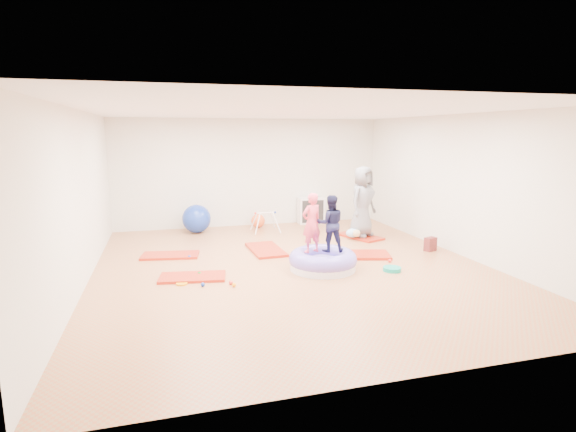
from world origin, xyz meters
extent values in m
cube|color=#B45D36|center=(0.00, 0.00, 0.00)|extent=(7.00, 8.00, 0.01)
cube|color=white|center=(0.00, 0.00, 2.80)|extent=(7.00, 8.00, 0.01)
cube|color=silver|center=(0.00, 4.00, 1.40)|extent=(7.00, 0.01, 2.80)
cube|color=silver|center=(0.00, -4.00, 1.40)|extent=(7.00, 0.01, 2.80)
cube|color=silver|center=(-3.50, 0.00, 1.40)|extent=(0.01, 8.00, 2.80)
cube|color=silver|center=(3.50, 0.00, 1.40)|extent=(0.01, 8.00, 2.80)
cube|color=#D44222|center=(-1.82, -0.19, 0.02)|extent=(1.17, 0.71, 0.05)
cube|color=#D44222|center=(-2.16, 1.33, 0.02)|extent=(1.18, 0.72, 0.05)
cube|color=#D44222|center=(-0.22, 1.25, 0.03)|extent=(0.68, 1.26, 0.05)
cube|color=#D44222|center=(1.44, 0.36, 0.03)|extent=(1.42, 0.98, 0.05)
cube|color=#D44222|center=(2.20, 1.87, 0.02)|extent=(0.91, 1.23, 0.05)
cylinder|color=white|center=(0.49, -0.28, 0.07)|extent=(1.19, 1.19, 0.13)
torus|color=#6F5FD4|center=(0.49, -0.28, 0.19)|extent=(1.23, 1.23, 0.33)
ellipsoid|color=#6F5FD4|center=(0.49, -0.28, 0.12)|extent=(0.65, 0.65, 0.29)
imported|color=#FA475E|center=(0.30, -0.19, 0.90)|extent=(0.45, 0.37, 1.08)
imported|color=#181838|center=(0.65, -0.21, 0.87)|extent=(0.57, 0.48, 1.03)
imported|color=slate|center=(2.22, 1.82, 0.86)|extent=(0.95, 0.86, 1.63)
ellipsoid|color=#9DCEFD|center=(1.97, 1.72, 0.15)|extent=(0.37, 0.24, 0.21)
sphere|color=#D7B377|center=(1.97, 1.55, 0.18)|extent=(0.17, 0.17, 0.17)
sphere|color=#22821E|center=(0.41, 0.41, 0.03)|extent=(0.07, 0.07, 0.07)
sphere|color=#22821E|center=(0.01, -0.42, 0.03)|extent=(0.07, 0.07, 0.07)
sphere|color=#1834A2|center=(-1.68, -0.66, 0.03)|extent=(0.07, 0.07, 0.07)
sphere|color=#22821E|center=(-1.69, -0.06, 0.03)|extent=(0.07, 0.07, 0.07)
sphere|color=#1834A2|center=(-1.80, 1.06, 0.03)|extent=(0.07, 0.07, 0.07)
sphere|color=red|center=(1.87, -0.22, 0.03)|extent=(0.07, 0.07, 0.07)
sphere|color=#FA9807|center=(-1.21, -0.81, 0.03)|extent=(0.07, 0.07, 0.07)
sphere|color=red|center=(-1.24, -0.69, 0.03)|extent=(0.07, 0.07, 0.07)
sphere|color=#1834A2|center=(-1.48, 3.41, 0.35)|extent=(0.70, 0.70, 0.70)
sphere|color=#FC5F28|center=(0.11, 3.60, 0.18)|extent=(0.36, 0.36, 0.36)
cylinder|color=white|center=(-0.07, 2.77, 0.27)|extent=(0.19, 0.20, 0.51)
cylinder|color=white|center=(-0.07, 3.21, 0.27)|extent=(0.19, 0.20, 0.51)
cylinder|color=white|center=(0.40, 2.77, 0.27)|extent=(0.19, 0.20, 0.51)
cylinder|color=white|center=(0.40, 3.21, 0.27)|extent=(0.19, 0.20, 0.51)
cylinder|color=white|center=(0.17, 2.99, 0.49)|extent=(0.49, 0.03, 0.03)
sphere|color=red|center=(-0.08, 2.99, 0.49)|extent=(0.06, 0.06, 0.06)
sphere|color=#1834A2|center=(0.41, 2.99, 0.49)|extent=(0.06, 0.06, 0.06)
cube|color=white|center=(1.62, 3.80, 0.35)|extent=(0.70, 0.34, 0.70)
cube|color=#262424|center=(1.62, 3.63, 0.35)|extent=(0.60, 0.02, 0.60)
cube|color=white|center=(1.62, 3.75, 0.35)|extent=(0.02, 0.24, 0.62)
cube|color=white|center=(1.62, 3.75, 0.35)|extent=(0.62, 0.24, 0.02)
cylinder|color=#0C9985|center=(1.65, -0.72, 0.04)|extent=(0.32, 0.32, 0.07)
cube|color=maroon|center=(3.10, 0.33, 0.14)|extent=(0.28, 0.23, 0.28)
cylinder|color=#FA9807|center=(-2.01, -0.46, 0.01)|extent=(0.19, 0.19, 0.03)
camera|label=1|loc=(-2.21, -7.65, 2.42)|focal=28.00mm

